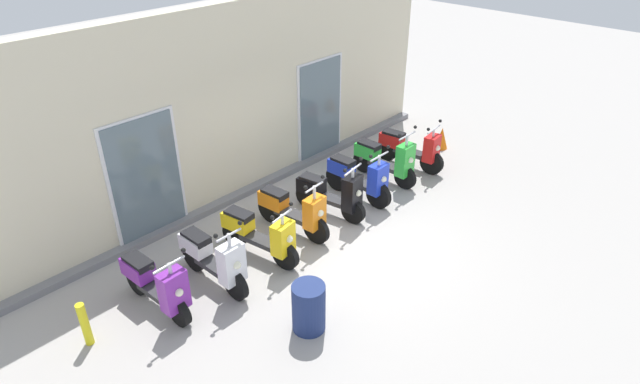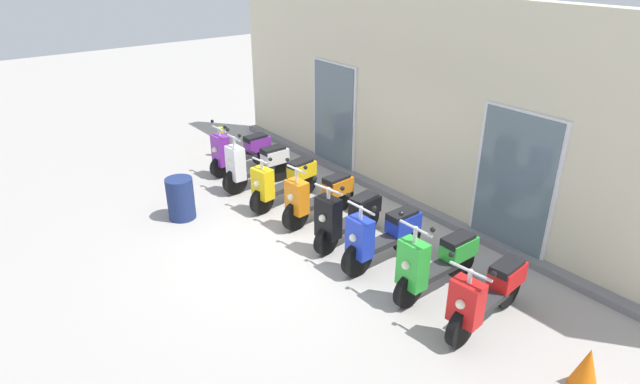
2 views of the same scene
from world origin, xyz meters
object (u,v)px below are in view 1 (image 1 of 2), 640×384
Objects in this scene: scooter_green at (386,159)px; curb_bollard at (85,324)px; scooter_yellow at (259,234)px; scooter_red at (410,148)px; scooter_black at (332,193)px; traffic_cone at (442,138)px; scooter_purple at (156,284)px; trash_bin at (309,307)px; scooter_blue at (359,177)px; scooter_white at (214,259)px; scooter_orange at (293,210)px.

curb_bollard is at bearing 178.41° from scooter_green.
scooter_red is (4.49, 0.06, 0.00)m from scooter_yellow.
scooter_green is at bearing 2.29° from scooter_black.
traffic_cone is (5.83, 0.06, -0.21)m from scooter_yellow.
scooter_red is (2.67, 0.05, -0.01)m from scooter_black.
trash_bin is at bearing -56.99° from scooter_purple.
scooter_blue is at bearing -179.12° from traffic_cone.
curb_bollard is at bearing 138.58° from trash_bin.
curb_bollard is (-1.99, 0.28, -0.15)m from scooter_white.
scooter_white is 2.77m from scooter_black.
scooter_black reaches higher than scooter_red.
scooter_white is 0.97× the size of scooter_green.
scooter_orange reaches higher than scooter_blue.
scooter_yellow is at bearing 1.32° from scooter_white.
scooter_white is at bearing -179.29° from traffic_cone.
scooter_red is (0.87, -0.02, -0.04)m from scooter_green.
scooter_white is at bearing -179.43° from scooter_blue.
scooter_white is 1.02× the size of scooter_black.
scooter_blue is 3.73m from trash_bin.
scooter_black reaches higher than scooter_purple.
trash_bin is 6.73m from traffic_cone.
scooter_purple is 2.80m from scooter_orange.
scooter_purple is 0.91× the size of scooter_red.
scooter_white is at bearing 100.11° from trash_bin.
scooter_black is 0.93× the size of scooter_red.
traffic_cone is at bearing 0.81° from scooter_black.
scooter_green is 4.65m from trash_bin.
scooter_yellow is at bearing -179.83° from scooter_black.
scooter_blue is 1.86m from scooter_red.
scooter_yellow is 0.97× the size of scooter_red.
scooter_purple is 0.96× the size of scooter_white.
scooter_green is 2.22m from traffic_cone.
scooter_black is at bearing 0.57° from scooter_white.
scooter_white reaches higher than scooter_blue.
trash_bin is (1.24, -1.91, -0.10)m from scooter_purple.
curb_bollard is 0.92× the size of trash_bin.
scooter_black is (2.77, 0.03, -0.03)m from scooter_white.
scooter_red reaches higher than scooter_yellow.
scooter_red is 2.17× the size of trash_bin.
scooter_orange is at bearing 179.28° from traffic_cone.
curb_bollard is 3.06m from trash_bin.
scooter_green is (1.80, 0.07, 0.03)m from scooter_black.
scooter_black is 0.82m from scooter_blue.
scooter_red is 5.45m from trash_bin.
scooter_orange reaches higher than traffic_cone.
scooter_orange is 2.71m from scooter_green.
scooter_yellow is 2.11× the size of trash_bin.
scooter_green is 0.97× the size of scooter_red.
scooter_green is 2.11× the size of trash_bin.
scooter_white reaches higher than scooter_red.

